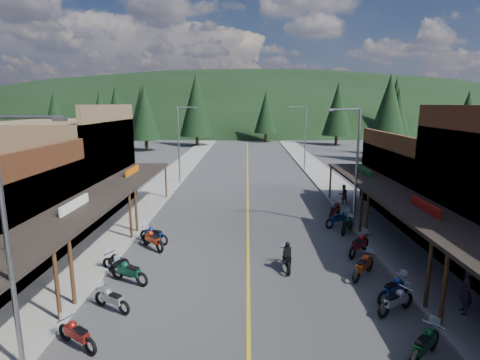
{
  "coord_description": "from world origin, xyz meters",
  "views": [
    {
      "loc": [
        -0.09,
        -16.21,
        8.26
      ],
      "look_at": [
        -0.56,
        9.5,
        3.0
      ],
      "focal_mm": 28.0,
      "sensor_mm": 36.0,
      "label": 1
    }
  ],
  "objects_px": {
    "pine_11": "(389,111)",
    "pedestrian_east_b": "(343,194)",
    "streetlight_1": "(180,141)",
    "bike_east_11": "(339,218)",
    "rider_on_bike": "(287,258)",
    "pine_3": "(266,112)",
    "pine_4": "(338,109)",
    "streetlight_2": "(355,163)",
    "bike_west_8": "(118,262)",
    "bike_east_6": "(396,300)",
    "bike_east_12": "(335,209)",
    "pine_8": "(101,119)",
    "streetlight_0": "(11,237)",
    "streetlight_3": "(304,135)",
    "pine_5": "(395,105)",
    "pine_1": "(142,108)",
    "pine_10": "(145,112)",
    "bike_east_9": "(359,244)",
    "shop_east_3": "(432,182)",
    "pine_2": "(196,105)",
    "shop_west_3": "(65,168)",
    "bike_east_5": "(425,343)",
    "bike_west_5": "(77,333)",
    "pine_9": "(397,116)",
    "pedestrian_east_a": "(466,291)",
    "pine_6": "(467,112)",
    "bike_west_6": "(112,298)",
    "bike_east_8": "(364,264)",
    "bike_west_7": "(129,271)",
    "pine_7": "(116,108)",
    "bike_east_7": "(394,288)",
    "bike_west_9": "(153,239)",
    "pine_0": "(55,112)",
    "bike_west_10": "(154,234)",
    "bike_east_10": "(347,224)"
  },
  "relations": [
    {
      "from": "pine_11",
      "to": "pedestrian_east_b",
      "type": "height_order",
      "value": "pine_11"
    },
    {
      "from": "streetlight_1",
      "to": "bike_east_11",
      "type": "distance_m",
      "value": 19.35
    },
    {
      "from": "streetlight_1",
      "to": "rider_on_bike",
      "type": "xyz_separation_m",
      "value": [
        8.9,
        -20.44,
        -3.85
      ]
    },
    {
      "from": "pine_3",
      "to": "pine_4",
      "type": "relative_size",
      "value": 0.88
    },
    {
      "from": "streetlight_2",
      "to": "bike_west_8",
      "type": "relative_size",
      "value": 3.86
    },
    {
      "from": "bike_east_6",
      "to": "bike_east_12",
      "type": "relative_size",
      "value": 0.88
    },
    {
      "from": "pine_8",
      "to": "pine_4",
      "type": "bearing_deg",
      "value": 26.57
    },
    {
      "from": "streetlight_0",
      "to": "pine_11",
      "type": "distance_m",
      "value": 51.67
    },
    {
      "from": "streetlight_3",
      "to": "pine_5",
      "type": "distance_m",
      "value": 50.08
    },
    {
      "from": "pine_1",
      "to": "pine_10",
      "type": "relative_size",
      "value": 1.08
    },
    {
      "from": "bike_east_9",
      "to": "shop_east_3",
      "type": "bearing_deg",
      "value": 86.01
    },
    {
      "from": "pine_2",
      "to": "pine_11",
      "type": "xyz_separation_m",
      "value": [
        30.0,
        -20.0,
        -0.8
      ]
    },
    {
      "from": "shop_west_3",
      "to": "bike_west_8",
      "type": "height_order",
      "value": "shop_west_3"
    },
    {
      "from": "streetlight_2",
      "to": "bike_east_5",
      "type": "height_order",
      "value": "streetlight_2"
    },
    {
      "from": "bike_west_5",
      "to": "bike_east_9",
      "type": "distance_m",
      "value": 14.66
    },
    {
      "from": "pine_4",
      "to": "pine_5",
      "type": "bearing_deg",
      "value": 36.87
    },
    {
      "from": "pine_5",
      "to": "pedestrian_east_b",
      "type": "xyz_separation_m",
      "value": [
        -26.16,
        -58.26,
        -7.02
      ]
    },
    {
      "from": "streetlight_1",
      "to": "pine_4",
      "type": "xyz_separation_m",
      "value": [
        24.95,
        38.0,
        2.78
      ]
    },
    {
      "from": "pine_9",
      "to": "pedestrian_east_a",
      "type": "height_order",
      "value": "pine_9"
    },
    {
      "from": "pine_6",
      "to": "shop_east_3",
      "type": "bearing_deg",
      "value": -121.46
    },
    {
      "from": "pine_1",
      "to": "pine_11",
      "type": "distance_m",
      "value": 54.41
    },
    {
      "from": "pine_6",
      "to": "bike_west_6",
      "type": "relative_size",
      "value": 5.78
    },
    {
      "from": "streetlight_2",
      "to": "pine_4",
      "type": "distance_m",
      "value": 53.23
    },
    {
      "from": "pine_3",
      "to": "pine_9",
      "type": "distance_m",
      "value": 29.0
    },
    {
      "from": "pine_9",
      "to": "rider_on_bike",
      "type": "distance_m",
      "value": 49.06
    },
    {
      "from": "bike_east_8",
      "to": "bike_east_6",
      "type": "bearing_deg",
      "value": -45.17
    },
    {
      "from": "bike_west_7",
      "to": "pedestrian_east_a",
      "type": "height_order",
      "value": "pedestrian_east_a"
    },
    {
      "from": "pine_9",
      "to": "pedestrian_east_b",
      "type": "bearing_deg",
      "value": -117.35
    },
    {
      "from": "pine_7",
      "to": "pedestrian_east_a",
      "type": "distance_m",
      "value": 88.66
    },
    {
      "from": "pine_7",
      "to": "bike_east_7",
      "type": "bearing_deg",
      "value": -63.76
    },
    {
      "from": "bike_west_9",
      "to": "pine_11",
      "type": "bearing_deg",
      "value": 9.55
    },
    {
      "from": "bike_east_8",
      "to": "pedestrian_east_a",
      "type": "xyz_separation_m",
      "value": [
        2.92,
        -3.39,
        0.43
      ]
    },
    {
      "from": "pine_1",
      "to": "bike_west_7",
      "type": "height_order",
      "value": "pine_1"
    },
    {
      "from": "pine_1",
      "to": "pine_11",
      "type": "height_order",
      "value": "pine_1"
    },
    {
      "from": "bike_east_11",
      "to": "pedestrian_east_b",
      "type": "distance_m",
      "value": 5.69
    },
    {
      "from": "streetlight_0",
      "to": "streetlight_3",
      "type": "relative_size",
      "value": 1.0
    },
    {
      "from": "bike_east_6",
      "to": "pedestrian_east_b",
      "type": "distance_m",
      "value": 16.29
    },
    {
      "from": "bike_east_6",
      "to": "bike_east_8",
      "type": "bearing_deg",
      "value": 154.28
    },
    {
      "from": "pine_0",
      "to": "bike_west_10",
      "type": "bearing_deg",
      "value": -58.93
    },
    {
      "from": "pine_3",
      "to": "pine_10",
      "type": "height_order",
      "value": "pine_10"
    },
    {
      "from": "shop_west_3",
      "to": "pine_8",
      "type": "distance_m",
      "value": 29.95
    },
    {
      "from": "bike_west_5",
      "to": "pedestrian_east_b",
      "type": "height_order",
      "value": "pedestrian_east_b"
    },
    {
      "from": "pine_6",
      "to": "bike_east_10",
      "type": "relative_size",
      "value": 5.55
    },
    {
      "from": "pine_5",
      "to": "streetlight_1",
      "type": "bearing_deg",
      "value": -129.32
    },
    {
      "from": "pine_2",
      "to": "pine_4",
      "type": "xyz_separation_m",
      "value": [
        28.0,
        2.0,
        -0.75
      ]
    },
    {
      "from": "streetlight_3",
      "to": "pedestrian_east_a",
      "type": "relative_size",
      "value": 4.32
    },
    {
      "from": "bike_east_7",
      "to": "pedestrian_east_b",
      "type": "height_order",
      "value": "pedestrian_east_b"
    },
    {
      "from": "pine_5",
      "to": "rider_on_bike",
      "type": "bearing_deg",
      "value": -114.46
    },
    {
      "from": "pine_5",
      "to": "pine_6",
      "type": "distance_m",
      "value": 14.5
    },
    {
      "from": "bike_west_8",
      "to": "bike_east_5",
      "type": "height_order",
      "value": "bike_east_5"
    }
  ]
}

